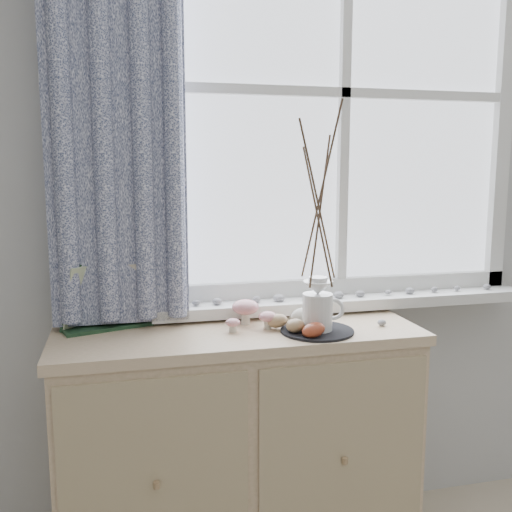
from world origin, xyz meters
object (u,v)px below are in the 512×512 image
at_px(sideboard, 239,449).
at_px(toadstool_cluster, 249,312).
at_px(twig_pitcher, 319,202).
at_px(botanical_book, 106,296).

bearing_deg(sideboard, toadstool_cluster, 31.96).
bearing_deg(toadstool_cluster, sideboard, -148.04).
xyz_separation_m(sideboard, twig_pitcher, (0.24, -0.09, 0.85)).
height_order(toadstool_cluster, twig_pitcher, twig_pitcher).
relative_size(toadstool_cluster, twig_pitcher, 0.24).
bearing_deg(sideboard, botanical_book, 168.50).
distance_m(toadstool_cluster, twig_pitcher, 0.44).
bearing_deg(botanical_book, toadstool_cluster, -24.43).
xyz_separation_m(botanical_book, toadstool_cluster, (0.46, -0.06, -0.07)).
bearing_deg(sideboard, twig_pitcher, -21.06).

